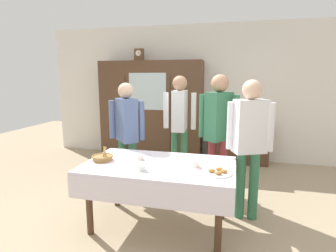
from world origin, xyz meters
The scene contains 19 objects.
ground_plane centered at (0.00, 0.00, 0.00)m, with size 12.00×12.00×0.00m, color tan.
back_wall centered at (0.00, 2.65, 1.35)m, with size 6.40×0.10×2.70m, color silver.
dining_table centered at (0.00, -0.23, 0.63)m, with size 1.64×0.97×0.74m.
wall_cabinet centered at (-0.90, 2.35, 1.00)m, with size 2.09×0.46×1.99m.
mantel_clock centered at (-1.14, 2.35, 2.11)m, with size 0.18×0.11×0.24m.
bookshelf_low centered at (0.86, 2.41, 0.44)m, with size 1.13×0.35×0.87m.
book_stack centered at (0.86, 2.41, 0.92)m, with size 0.18×0.20×0.09m.
tea_cup_far_left centered at (-0.26, -0.12, 0.76)m, with size 0.13×0.13×0.06m.
tea_cup_near_right centered at (-0.10, -0.47, 0.76)m, with size 0.13×0.13×0.06m.
tea_cup_center centered at (0.41, -0.23, 0.76)m, with size 0.13×0.13×0.06m.
bread_basket centered at (-0.66, -0.24, 0.77)m, with size 0.24×0.24×0.16m.
pastry_plate centered at (0.65, -0.36, 0.75)m, with size 0.28×0.28×0.05m.
spoon_back_edge centered at (0.44, -0.45, 0.74)m, with size 0.12×0.02×0.01m.
spoon_front_edge centered at (-0.22, 0.10, 0.74)m, with size 0.12×0.02×0.01m.
spoon_far_right centered at (0.16, -0.09, 0.74)m, with size 0.12×0.02×0.01m.
person_near_right_end centered at (0.58, 0.65, 1.04)m, with size 0.52×0.41×1.71m.
person_behind_table_left centered at (-0.67, 0.51, 0.97)m, with size 0.52×0.40×1.60m.
person_beside_shelf centered at (0.96, 0.22, 1.00)m, with size 0.52×0.33×1.65m.
person_behind_table_right centered at (-0.06, 1.18, 1.03)m, with size 0.52×0.37×1.69m.
Camera 1 is at (0.79, -2.94, 1.67)m, focal length 29.02 mm.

